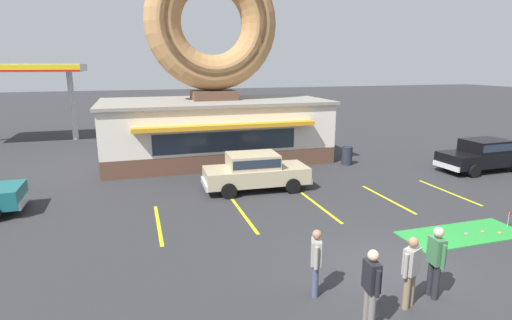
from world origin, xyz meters
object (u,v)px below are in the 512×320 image
at_px(pedestrian_leather_jacket_man, 316,259).
at_px(pedestrian_blue_sweater_man, 411,269).
at_px(car_champagne, 255,170).
at_px(car_black, 483,154).
at_px(golf_ball, 434,232).
at_px(putting_flag_pin, 510,216).
at_px(trash_bin, 347,156).
at_px(pedestrian_hooded_kid, 436,259).
at_px(pedestrian_clipboard_woman, 371,285).

bearing_deg(pedestrian_leather_jacket_man, pedestrian_blue_sweater_man, -30.46).
relative_size(car_champagne, car_black, 1.00).
xyz_separation_m(golf_ball, putting_flag_pin, (2.59, -0.41, 0.39)).
bearing_deg(pedestrian_blue_sweater_man, golf_ball, 42.86).
distance_m(car_black, trash_bin, 6.71).
bearing_deg(pedestrian_leather_jacket_man, pedestrian_hooded_kid, -18.64).
xyz_separation_m(pedestrian_blue_sweater_man, pedestrian_hooded_kid, (0.80, 0.18, 0.04)).
relative_size(putting_flag_pin, pedestrian_blue_sweater_man, 0.33).
bearing_deg(trash_bin, golf_ball, -101.77).
bearing_deg(pedestrian_leather_jacket_man, pedestrian_clipboard_woman, -68.12).
xyz_separation_m(golf_ball, pedestrian_leather_jacket_man, (-5.16, -2.09, 0.85)).
height_order(golf_ball, trash_bin, trash_bin).
height_order(car_champagne, pedestrian_hooded_kid, pedestrian_hooded_kid).
distance_m(pedestrian_blue_sweater_man, pedestrian_clipboard_woman, 1.27).
bearing_deg(golf_ball, car_champagne, 124.58).
height_order(golf_ball, car_champagne, car_champagne).
bearing_deg(pedestrian_clipboard_woman, car_black, 36.67).
xyz_separation_m(pedestrian_leather_jacket_man, pedestrian_clipboard_woman, (0.56, -1.39, 0.05)).
height_order(car_champagne, pedestrian_leather_jacket_man, pedestrian_leather_jacket_man).
height_order(pedestrian_blue_sweater_man, pedestrian_leather_jacket_man, pedestrian_blue_sweater_man).
relative_size(pedestrian_blue_sweater_man, pedestrian_hooded_kid, 0.97).
relative_size(golf_ball, car_black, 0.01).
distance_m(golf_ball, pedestrian_hooded_kid, 4.03).
bearing_deg(golf_ball, pedestrian_blue_sweater_man, -137.14).
bearing_deg(pedestrian_hooded_kid, putting_flag_pin, 26.19).
height_order(car_black, pedestrian_leather_jacket_man, pedestrian_leather_jacket_man).
xyz_separation_m(putting_flag_pin, pedestrian_clipboard_woman, (-7.20, -3.07, 0.52)).
bearing_deg(pedestrian_blue_sweater_man, pedestrian_hooded_kid, 12.43).
xyz_separation_m(golf_ball, pedestrian_blue_sweater_man, (-3.38, -3.14, 0.88)).
relative_size(pedestrian_clipboard_woman, trash_bin, 1.76).
relative_size(car_champagne, trash_bin, 4.74).
xyz_separation_m(putting_flag_pin, pedestrian_leather_jacket_man, (-7.75, -1.67, 0.47)).
bearing_deg(trash_bin, pedestrian_blue_sweater_man, -113.55).
distance_m(golf_ball, putting_flag_pin, 2.66).
height_order(pedestrian_hooded_kid, pedestrian_leather_jacket_man, pedestrian_hooded_kid).
bearing_deg(putting_flag_pin, pedestrian_hooded_kid, -153.81).
xyz_separation_m(car_champagne, trash_bin, (6.02, 2.79, -0.37)).
xyz_separation_m(golf_ball, car_black, (7.78, 5.74, 0.82)).
relative_size(putting_flag_pin, trash_bin, 0.56).
relative_size(pedestrian_leather_jacket_man, trash_bin, 1.68).
bearing_deg(pedestrian_hooded_kid, pedestrian_blue_sweater_man, -167.57).
relative_size(car_black, pedestrian_blue_sweater_man, 2.76).
xyz_separation_m(golf_ball, trash_bin, (1.85, 8.85, 0.45)).
bearing_deg(car_champagne, car_black, -1.54).
height_order(pedestrian_leather_jacket_man, trash_bin, pedestrian_leather_jacket_man).
distance_m(putting_flag_pin, pedestrian_hooded_kid, 5.79).
relative_size(pedestrian_hooded_kid, trash_bin, 1.78).
bearing_deg(golf_ball, pedestrian_leather_jacket_man, -157.96).
relative_size(golf_ball, trash_bin, 0.04).
bearing_deg(pedestrian_blue_sweater_man, putting_flag_pin, 24.49).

